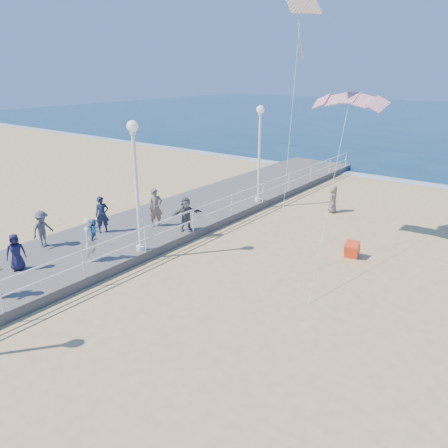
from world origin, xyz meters
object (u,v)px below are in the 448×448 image
Objects in this scene: woman_holding_toddler at (90,240)px; spectator_4 at (16,252)px; spectator_5 at (186,214)px; box_kite at (352,251)px; spectator_2 at (42,229)px; spectator_0 at (102,215)px; lamp_post_mid at (136,174)px; lamp_post_far at (260,144)px; toddler_held at (95,230)px; spectator_6 at (156,208)px; beach_walker_c at (333,199)px.

spectator_4 is (-1.55, -2.20, -0.17)m from woman_holding_toddler.
spectator_5 reaches higher than box_kite.
spectator_5 is at bearing -44.69° from spectator_2.
woman_holding_toddler is 1.03× the size of spectator_0.
spectator_2 is at bearing -148.54° from lamp_post_mid.
woman_holding_toddler is 1.11× the size of spectator_5.
lamp_post_far is at bearing -24.85° from woman_holding_toddler.
spectator_0 is at bearing 26.83° from toddler_held.
spectator_5 is at bearing -22.71° from spectator_0.
lamp_post_far is 3.01× the size of woman_holding_toddler.
spectator_6 reaches higher than spectator_4.
spectator_0 is at bearing -43.19° from beach_walker_c.
beach_walker_c is at bearing -39.92° from spectator_2.
spectator_0 is 0.92× the size of spectator_6.
lamp_post_far is 5.07m from beach_walker_c.
spectator_6 reaches higher than beach_walker_c.
spectator_4 is at bearing -119.27° from lamp_post_mid.
woman_holding_toddler is (-0.73, -10.88, -2.38)m from lamp_post_far.
toddler_held is at bearing -29.41° from beach_walker_c.
lamp_post_far reaches higher than box_kite.
beach_walker_c reaches higher than box_kite.
spectator_0 is at bearing -109.00° from lamp_post_far.
spectator_5 reaches higher than beach_walker_c.
toddler_held reaches higher than spectator_5.
box_kite is at bearing -40.76° from spectator_6.
toddler_held is 0.51× the size of spectator_0.
lamp_post_far is 3.49× the size of beach_walker_c.
spectator_2 is 2.63× the size of box_kite.
lamp_post_mid is at bearing -90.00° from lamp_post_far.
lamp_post_mid is 2.69m from toddler_held.
spectator_4 is at bearing 123.11° from toddler_held.
beach_walker_c is (6.03, 14.88, -0.35)m from spectator_4.
spectator_0 is at bearing -24.01° from spectator_2.
woman_holding_toddler is 0.95× the size of spectator_6.
beach_walker_c is at bearing 70.87° from lamp_post_mid.
woman_holding_toddler is 13.46m from beach_walker_c.
beach_walker_c is (3.75, 10.80, -2.90)m from lamp_post_mid.
toddler_held reaches higher than beach_walker_c.
spectator_5 reaches higher than spectator_4.
lamp_post_mid is at bearing -69.04° from spectator_2.
spectator_2 is 14.92m from beach_walker_c.
spectator_4 is 0.89× the size of spectator_5.
lamp_post_mid reaches higher than box_kite.
lamp_post_mid is 3.37× the size of spectator_2.
toddler_held is at bearing -7.47° from spectator_4.
spectator_4 reaches higher than beach_walker_c.
lamp_post_mid is at bearing -72.24° from spectator_0.
spectator_6 is at bearing 22.43° from spectator_4.
lamp_post_mid reaches higher than spectator_4.
beach_walker_c is (3.83, 7.85, -0.43)m from spectator_5.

